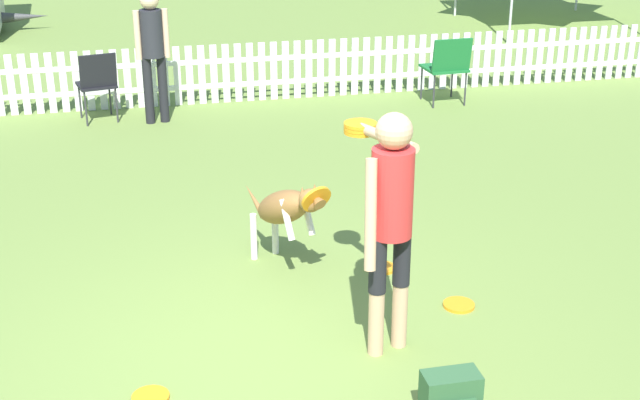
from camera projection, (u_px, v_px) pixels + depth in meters
ground_plane at (261, 367)px, 5.99m from camera, size 240.00×240.00×0.00m
handler_person at (389, 203)px, 5.83m from camera, size 0.44×1.11×1.71m
leaping_dog at (285, 208)px, 7.07m from camera, size 0.57×1.19×0.92m
frisbee_near_handler at (459, 305)px, 6.76m from camera, size 0.24×0.24×0.02m
frisbee_midfield at (151, 397)px, 5.65m from camera, size 0.24×0.24×0.02m
frisbee_far_scatter at (381, 268)px, 7.33m from camera, size 0.24×0.24×0.02m
backpack_on_grass at (451, 399)px, 5.36m from camera, size 0.35×0.23×0.35m
picket_fence at (183, 76)px, 11.61m from camera, size 20.09×0.04×0.78m
folding_chair_blue_left at (97, 80)px, 10.85m from camera, size 0.53×0.55×0.88m
folding_chair_center at (447, 64)px, 11.57m from camera, size 0.54×0.56×0.90m
spectator_standing at (152, 44)px, 10.68m from camera, size 0.41×0.27×1.62m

